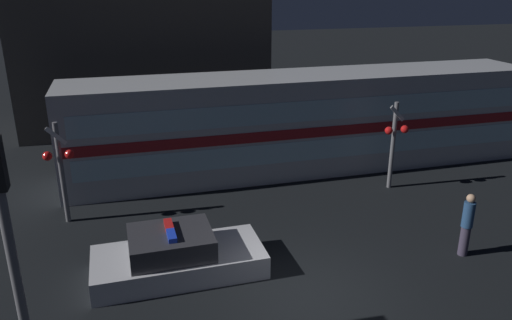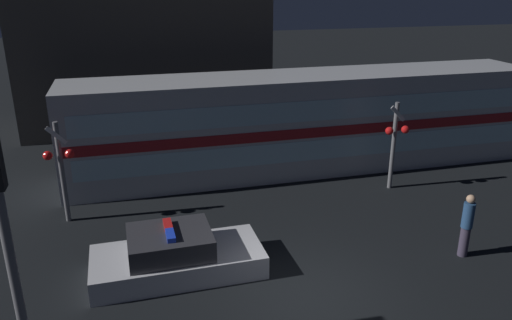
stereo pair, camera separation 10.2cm
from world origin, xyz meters
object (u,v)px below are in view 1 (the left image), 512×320
(traffic_light_corner, at_px, (8,237))
(crossing_signal_near, at_px, (394,139))
(pedestrian, at_px, (467,224))
(police_car, at_px, (177,256))
(train, at_px, (307,122))

(traffic_light_corner, bearing_deg, crossing_signal_near, 29.24)
(pedestrian, bearing_deg, crossing_signal_near, 84.67)
(police_car, xyz_separation_m, pedestrian, (7.49, -1.17, 0.44))
(pedestrian, height_order, crossing_signal_near, crossing_signal_near)
(train, relative_size, pedestrian, 10.15)
(pedestrian, distance_m, traffic_light_corner, 10.82)
(crossing_signal_near, distance_m, traffic_light_corner, 12.59)
(train, bearing_deg, traffic_light_corner, -134.63)
(police_car, bearing_deg, traffic_light_corner, -138.94)
(train, bearing_deg, pedestrian, -77.03)
(police_car, bearing_deg, train, 46.35)
(police_car, height_order, pedestrian, pedestrian)
(train, distance_m, pedestrian, 7.64)
(train, relative_size, crossing_signal_near, 5.79)
(police_car, relative_size, crossing_signal_near, 1.37)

